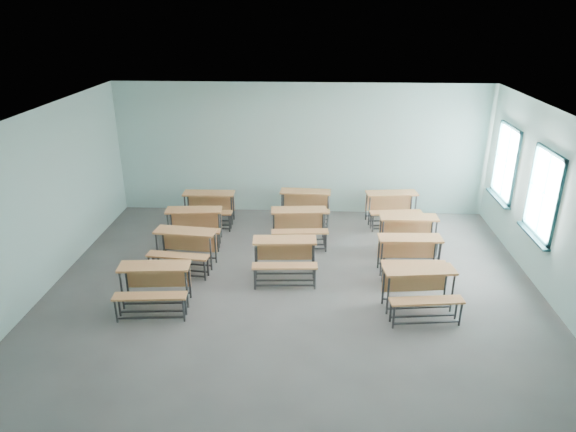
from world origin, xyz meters
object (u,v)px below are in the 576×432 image
(desk_unit_r1c1, at_px, (285,253))
(desk_unit_r3c2, at_px, (392,204))
(desk_unit_r0c2, at_px, (420,285))
(desk_unit_r2c0, at_px, (194,222))
(desk_unit_r2c1, at_px, (299,222))
(desk_unit_r3c0, at_px, (209,204))
(desk_unit_r3c1, at_px, (305,202))
(desk_unit_r2c2, at_px, (409,229))
(desk_unit_r0c0, at_px, (154,281))
(desk_unit_r1c0, at_px, (184,244))
(desk_unit_r1c2, at_px, (410,251))

(desk_unit_r1c1, relative_size, desk_unit_r3c2, 0.97)
(desk_unit_r0c2, relative_size, desk_unit_r2c0, 1.02)
(desk_unit_r2c1, xyz_separation_m, desk_unit_r3c0, (-2.17, 0.97, 0.00))
(desk_unit_r1c1, height_order, desk_unit_r2c1, same)
(desk_unit_r2c0, bearing_deg, desk_unit_r3c1, 24.26)
(desk_unit_r2c0, relative_size, desk_unit_r2c2, 1.04)
(desk_unit_r0c0, distance_m, desk_unit_r2c0, 2.60)
(desk_unit_r1c0, bearing_deg, desk_unit_r1c2, 5.02)
(desk_unit_r1c2, relative_size, desk_unit_r2c1, 0.98)
(desk_unit_r0c2, bearing_deg, desk_unit_r1c1, 148.45)
(desk_unit_r0c0, xyz_separation_m, desk_unit_r2c0, (0.10, 2.60, 0.00))
(desk_unit_r3c0, bearing_deg, desk_unit_r0c2, -40.89)
(desk_unit_r3c1, bearing_deg, desk_unit_r1c0, -130.76)
(desk_unit_r0c0, height_order, desk_unit_r2c0, same)
(desk_unit_r0c2, relative_size, desk_unit_r3c2, 1.00)
(desk_unit_r3c2, bearing_deg, desk_unit_r1c2, -96.73)
(desk_unit_r3c2, bearing_deg, desk_unit_r3c0, 176.25)
(desk_unit_r2c0, distance_m, desk_unit_r2c1, 2.28)
(desk_unit_r2c1, height_order, desk_unit_r3c2, same)
(desk_unit_r0c2, distance_m, desk_unit_r1c2, 1.29)
(desk_unit_r1c2, bearing_deg, desk_unit_r0c2, -94.60)
(desk_unit_r1c2, distance_m, desk_unit_r2c2, 1.06)
(desk_unit_r1c2, relative_size, desk_unit_r3c0, 1.01)
(desk_unit_r0c2, relative_size, desk_unit_r3c1, 1.04)
(desk_unit_r1c1, bearing_deg, desk_unit_r2c2, 23.01)
(desk_unit_r0c0, bearing_deg, desk_unit_r2c0, 82.98)
(desk_unit_r0c0, bearing_deg, desk_unit_r0c2, -3.60)
(desk_unit_r3c1, relative_size, desk_unit_r3c2, 0.96)
(desk_unit_r1c2, bearing_deg, desk_unit_r2c2, 79.79)
(desk_unit_r1c2, relative_size, desk_unit_r3c1, 1.00)
(desk_unit_r2c0, height_order, desk_unit_r3c0, same)
(desk_unit_r1c1, bearing_deg, desk_unit_r0c2, -28.08)
(desk_unit_r2c0, relative_size, desk_unit_r3c1, 1.02)
(desk_unit_r2c1, height_order, desk_unit_r3c0, same)
(desk_unit_r3c0, bearing_deg, desk_unit_r1c2, -28.93)
(desk_unit_r1c0, bearing_deg, desk_unit_r2c0, 99.31)
(desk_unit_r0c0, relative_size, desk_unit_r3c2, 0.98)
(desk_unit_r0c0, distance_m, desk_unit_r3c2, 6.00)
(desk_unit_r1c2, height_order, desk_unit_r2c0, same)
(desk_unit_r3c1, distance_m, desk_unit_r3c2, 2.06)
(desk_unit_r0c2, distance_m, desk_unit_r3c1, 4.31)
(desk_unit_r2c2, bearing_deg, desk_unit_r0c0, -153.78)
(desk_unit_r1c1, relative_size, desk_unit_r2c0, 0.99)
(desk_unit_r0c0, xyz_separation_m, desk_unit_r3c2, (4.54, 3.91, 0.00))
(desk_unit_r3c0, relative_size, desk_unit_r3c1, 0.98)
(desk_unit_r0c2, xyz_separation_m, desk_unit_r1c0, (-4.34, 1.37, 0.00))
(desk_unit_r2c0, xyz_separation_m, desk_unit_r2c2, (4.59, -0.16, 0.00))
(desk_unit_r3c0, xyz_separation_m, desk_unit_r3c1, (2.28, 0.23, 0.00))
(desk_unit_r1c2, xyz_separation_m, desk_unit_r2c1, (-2.17, 1.33, 0.00))
(desk_unit_r2c1, bearing_deg, desk_unit_r3c1, 80.15)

